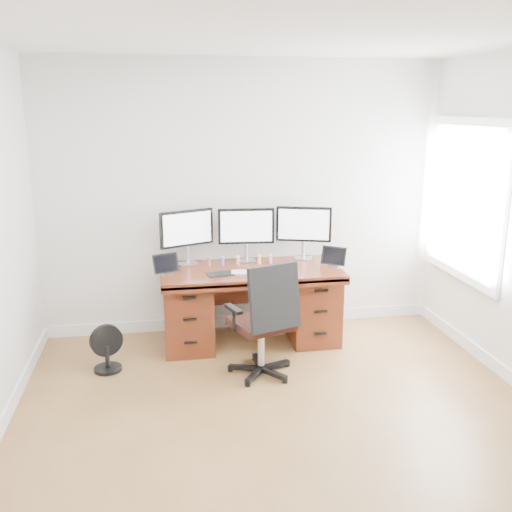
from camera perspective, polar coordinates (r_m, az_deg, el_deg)
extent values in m
plane|color=brown|center=(4.10, 3.73, -18.41)|extent=(4.50, 4.50, 0.00)
cube|color=white|center=(5.71, -1.27, 5.77)|extent=(4.00, 0.10, 2.70)
cube|color=white|center=(5.65, 20.21, 5.28)|extent=(0.04, 1.30, 1.50)
cube|color=white|center=(5.64, 20.03, 5.28)|extent=(0.01, 1.15, 1.35)
cube|color=#5A2312|center=(5.41, -0.54, -1.51)|extent=(1.70, 0.80, 0.05)
cube|color=#5A2312|center=(5.50, -6.84, -5.46)|extent=(0.45, 0.70, 0.70)
cube|color=#5A2312|center=(5.68, 5.48, -4.77)|extent=(0.45, 0.70, 0.70)
cube|color=#461A0C|center=(5.76, -1.01, -2.84)|extent=(0.74, 0.03, 0.40)
cylinder|color=black|center=(5.03, 0.50, -11.23)|extent=(0.69, 0.69, 0.08)
cylinder|color=silver|center=(4.93, 0.51, -8.81)|extent=(0.06, 0.06, 0.39)
cube|color=black|center=(4.86, 0.51, -6.72)|extent=(0.59, 0.57, 0.07)
cube|color=black|center=(4.58, 1.85, -4.19)|extent=(0.43, 0.19, 0.53)
cube|color=black|center=(4.68, -2.26, -5.31)|extent=(0.13, 0.24, 0.03)
cube|color=black|center=(4.92, 3.16, -4.29)|extent=(0.13, 0.24, 0.03)
cylinder|color=black|center=(5.25, -14.58, -10.86)|extent=(0.24, 0.24, 0.03)
cylinder|color=black|center=(5.20, -14.66, -9.70)|extent=(0.04, 0.04, 0.20)
cylinder|color=black|center=(5.14, -14.77, -8.25)|extent=(0.29, 0.15, 0.28)
cube|color=silver|center=(5.61, -6.84, -0.72)|extent=(0.22, 0.20, 0.01)
cylinder|color=silver|center=(5.59, -6.87, 0.12)|extent=(0.04, 0.04, 0.18)
cube|color=black|center=(5.53, -6.95, 2.78)|extent=(0.52, 0.25, 0.35)
cube|color=white|center=(5.51, -6.86, 2.74)|extent=(0.46, 0.20, 0.30)
cube|color=silver|center=(5.66, -0.97, -0.47)|extent=(0.19, 0.15, 0.01)
cylinder|color=silver|center=(5.64, -0.98, 0.37)|extent=(0.04, 0.04, 0.18)
cube|color=black|center=(5.58, -0.99, 3.00)|extent=(0.55, 0.07, 0.35)
cube|color=white|center=(5.56, -0.97, 2.96)|extent=(0.50, 0.04, 0.30)
cube|color=silver|center=(5.78, 4.72, -0.21)|extent=(0.21, 0.19, 0.01)
cylinder|color=silver|center=(5.75, 4.74, 0.61)|extent=(0.04, 0.04, 0.18)
cube|color=black|center=(5.70, 4.80, 3.19)|extent=(0.53, 0.20, 0.35)
cube|color=white|center=(5.68, 4.79, 3.15)|extent=(0.48, 0.16, 0.30)
cube|color=silver|center=(5.29, -8.97, -1.72)|extent=(0.12, 0.11, 0.01)
cube|color=black|center=(5.27, -9.01, -0.74)|extent=(0.25, 0.15, 0.17)
cube|color=silver|center=(5.54, 7.77, -0.94)|extent=(0.13, 0.12, 0.01)
cube|color=black|center=(5.51, 7.81, 0.00)|extent=(0.23, 0.19, 0.17)
cube|color=silver|center=(5.26, -0.77, -1.63)|extent=(0.33, 0.17, 0.01)
cube|color=silver|center=(5.30, 1.76, -1.52)|extent=(0.17, 0.17, 0.01)
cube|color=black|center=(5.22, -3.61, -1.81)|extent=(0.26, 0.19, 0.01)
cube|color=black|center=(5.37, -0.23, -1.30)|extent=(0.12, 0.07, 0.01)
cylinder|color=#92603D|center=(5.50, -4.70, -0.70)|extent=(0.03, 0.03, 0.06)
sphere|color=#92603D|center=(5.49, -4.71, -0.24)|extent=(0.04, 0.04, 0.04)
cylinder|color=#7855CA|center=(5.51, -3.36, -0.64)|extent=(0.03, 0.03, 0.06)
sphere|color=#7855CA|center=(5.50, -3.37, -0.19)|extent=(0.04, 0.04, 0.04)
cylinder|color=tan|center=(5.53, -1.84, -0.57)|extent=(0.03, 0.03, 0.06)
sphere|color=tan|center=(5.52, -1.84, -0.12)|extent=(0.04, 0.04, 0.04)
cylinder|color=#F8C160|center=(5.56, 0.33, -0.47)|extent=(0.03, 0.03, 0.06)
sphere|color=#F8C160|center=(5.55, 0.33, -0.02)|extent=(0.04, 0.04, 0.04)
cylinder|color=pink|center=(5.58, 1.46, -0.42)|extent=(0.03, 0.03, 0.06)
sphere|color=pink|center=(5.57, 1.47, 0.02)|extent=(0.04, 0.04, 0.04)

